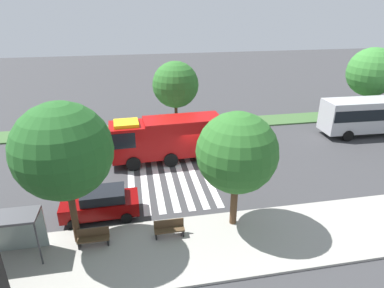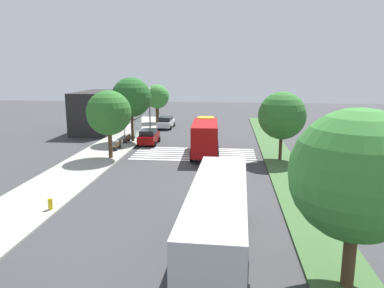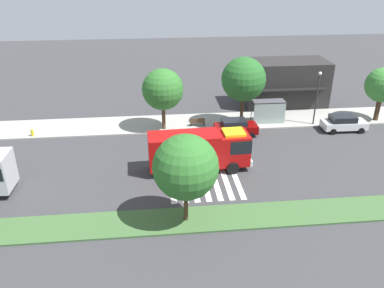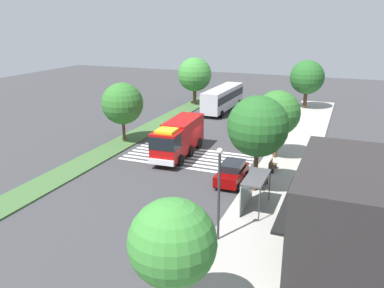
{
  "view_description": "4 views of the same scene",
  "coord_description": "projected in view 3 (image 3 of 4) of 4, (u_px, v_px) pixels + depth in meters",
  "views": [
    {
      "loc": [
        4.65,
        22.52,
        11.63
      ],
      "look_at": [
        0.43,
        0.1,
        1.75
      ],
      "focal_mm": 30.69,
      "sensor_mm": 36.0,
      "label": 1
    },
    {
      "loc": [
        -34.96,
        -3.55,
        8.81
      ],
      "look_at": [
        0.3,
        0.02,
        1.5
      ],
      "focal_mm": 35.06,
      "sensor_mm": 36.0,
      "label": 2
    },
    {
      "loc": [
        -1.5,
        -31.05,
        16.96
      ],
      "look_at": [
        1.85,
        0.91,
        1.52
      ],
      "focal_mm": 36.82,
      "sensor_mm": 36.0,
      "label": 3
    },
    {
      "loc": [
        36.7,
        14.06,
        13.11
      ],
      "look_at": [
        1.49,
        0.0,
        1.11
      ],
      "focal_mm": 37.5,
      "sensor_mm": 36.0,
      "label": 4
    }
  ],
  "objects": [
    {
      "name": "crosswalk",
      "position": [
        200.0,
        163.0,
        35.55
      ],
      "size": [
        5.85,
        12.43,
        0.01
      ],
      "color": "silver",
      "rests_on": "ground_plane"
    },
    {
      "name": "ground_plane",
      "position": [
        173.0,
        164.0,
        35.32
      ],
      "size": [
        120.0,
        120.0,
        0.0
      ],
      "primitive_type": "plane",
      "color": "#38383A"
    },
    {
      "name": "parked_car_mid",
      "position": [
        344.0,
        123.0,
        41.8
      ],
      "size": [
        4.64,
        2.17,
        1.7
      ],
      "rotation": [
        0.0,
        0.0,
        -0.02
      ],
      "color": "silver",
      "rests_on": "ground_plane"
    },
    {
      "name": "parked_car_west",
      "position": [
        235.0,
        127.0,
        40.69
      ],
      "size": [
        4.43,
        2.16,
        1.73
      ],
      "rotation": [
        0.0,
        0.0,
        0.02
      ],
      "color": "#720505",
      "rests_on": "ground_plane"
    },
    {
      "name": "street_lamp",
      "position": [
        317.0,
        94.0,
        41.98
      ],
      "size": [
        0.36,
        0.36,
        5.88
      ],
      "color": "#2D2D30",
      "rests_on": "sidewalk"
    },
    {
      "name": "fire_hydrant",
      "position": [
        32.0,
        133.0,
        40.43
      ],
      "size": [
        0.28,
        0.28,
        0.7
      ],
      "primitive_type": "cylinder",
      "color": "gold",
      "rests_on": "sidewalk"
    },
    {
      "name": "bus_stop_shelter",
      "position": [
        269.0,
        108.0,
        43.02
      ],
      "size": [
        3.5,
        1.4,
        2.46
      ],
      "color": "#4C4C51",
      "rests_on": "sidewalk"
    },
    {
      "name": "bench_near_shelter",
      "position": [
        233.0,
        120.0,
        43.21
      ],
      "size": [
        1.6,
        0.5,
        0.9
      ],
      "color": "#4C3823",
      "rests_on": "sidewalk"
    },
    {
      "name": "median_tree_west",
      "position": [
        186.0,
        167.0,
        25.95
      ],
      "size": [
        4.45,
        4.45,
        6.44
      ],
      "color": "#47301E",
      "rests_on": "median_strip"
    },
    {
      "name": "median_strip",
      "position": [
        180.0,
        220.0,
        27.75
      ],
      "size": [
        60.0,
        3.0,
        0.14
      ],
      "primitive_type": "cube",
      "color": "#3D6033",
      "rests_on": "ground_plane"
    },
    {
      "name": "bench_west_of_shelter",
      "position": [
        197.0,
        122.0,
        42.84
      ],
      "size": [
        1.6,
        0.5,
        0.9
      ],
      "color": "#4C3823",
      "rests_on": "sidewalk"
    },
    {
      "name": "sidewalk_tree_center",
      "position": [
        244.0,
        79.0,
        40.85
      ],
      "size": [
        4.64,
        4.64,
        7.51
      ],
      "color": "#47301E",
      "rests_on": "sidewalk"
    },
    {
      "name": "fire_truck",
      "position": [
        202.0,
        149.0,
        33.72
      ],
      "size": [
        8.91,
        3.05,
        3.48
      ],
      "rotation": [
        0.0,
        0.0,
        0.05
      ],
      "color": "#A50C0C",
      "rests_on": "ground_plane"
    },
    {
      "name": "sidewalk_tree_west",
      "position": [
        163.0,
        90.0,
        40.41
      ],
      "size": [
        4.28,
        4.28,
        6.53
      ],
      "color": "#513823",
      "rests_on": "sidewalk"
    },
    {
      "name": "sidewalk",
      "position": [
        168.0,
        124.0,
        43.73
      ],
      "size": [
        60.0,
        5.01,
        0.14
      ],
      "primitive_type": "cube",
      "color": "#9E9B93",
      "rests_on": "ground_plane"
    },
    {
      "name": "sidewalk_tree_east",
      "position": [
        383.0,
        85.0,
        42.8
      ],
      "size": [
        3.77,
        3.77,
        5.97
      ],
      "color": "#47301E",
      "rests_on": "sidewalk"
    },
    {
      "name": "storefront_building",
      "position": [
        285.0,
        83.0,
        48.39
      ],
      "size": [
        9.87,
        5.73,
        5.54
      ],
      "color": "#282626",
      "rests_on": "ground_plane"
    }
  ]
}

